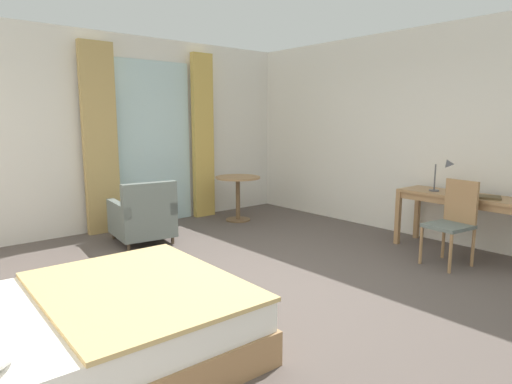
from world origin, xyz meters
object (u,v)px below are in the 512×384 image
object	(u,v)px
desk_lamp	(445,168)
writing_desk	(464,202)
armchair_by_window	(143,218)
closed_book	(484,197)
round_cafe_table	(238,188)
bed	(85,330)
desk_chair	(453,219)

from	to	relation	value
desk_lamp	writing_desk	bearing A→B (deg)	-89.19
desk_lamp	armchair_by_window	size ratio (longest dim) A/B	0.51
writing_desk	armchair_by_window	bearing A→B (deg)	132.53
writing_desk	closed_book	distance (m)	0.28
round_cafe_table	writing_desk	bearing A→B (deg)	-73.02
bed	desk_lamp	bearing A→B (deg)	-2.38
desk_chair	armchair_by_window	bearing A→B (deg)	126.19
desk_chair	closed_book	world-z (taller)	desk_chair
desk_lamp	closed_book	size ratio (longest dim) A/B	1.30
closed_book	round_cafe_table	size ratio (longest dim) A/B	0.47
armchair_by_window	round_cafe_table	bearing A→B (deg)	6.67
bed	closed_book	bearing A→B (deg)	-9.23
round_cafe_table	closed_book	bearing A→B (deg)	-75.35
writing_desk	desk_chair	xyz separation A→B (m)	(-0.48, -0.10, -0.12)
bed	round_cafe_table	xyz separation A→B (m)	(3.45, 2.76, 0.28)
desk_chair	writing_desk	bearing A→B (deg)	12.10
armchair_by_window	desk_lamp	bearing A→B (deg)	-44.82
bed	round_cafe_table	world-z (taller)	bed
closed_book	armchair_by_window	bearing A→B (deg)	105.49
armchair_by_window	closed_book	bearing A→B (deg)	-50.55
desk_lamp	closed_book	distance (m)	0.60
bed	desk_chair	world-z (taller)	bed
writing_desk	desk_lamp	xyz separation A→B (m)	(-0.00, 0.27, 0.39)
desk_lamp	closed_book	xyz separation A→B (m)	(-0.07, -0.52, -0.29)
desk_lamp	closed_book	bearing A→B (deg)	-97.66
writing_desk	armchair_by_window	size ratio (longest dim) A/B	1.82
writing_desk	desk_lamp	bearing A→B (deg)	90.81
writing_desk	desk_lamp	distance (m)	0.47
desk_chair	desk_lamp	distance (m)	0.79
desk_chair	round_cafe_table	distance (m)	3.35
desk_chair	armchair_by_window	size ratio (longest dim) A/B	1.11
writing_desk	round_cafe_table	xyz separation A→B (m)	(-0.98, 3.21, -0.11)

